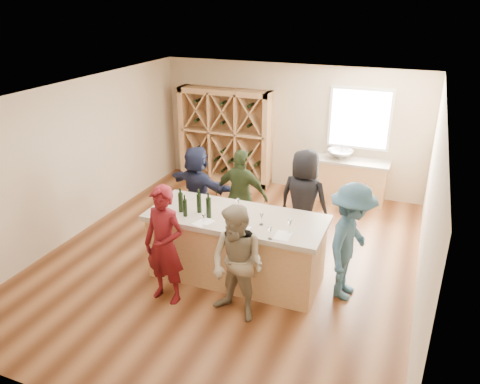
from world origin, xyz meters
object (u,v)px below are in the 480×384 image
at_px(person_far_mid, 241,196).
at_px(wine_bottle_d, 209,208).
at_px(wine_bottle_c, 199,203).
at_px(person_far_right, 304,201).
at_px(person_server, 350,242).
at_px(sink, 340,154).
at_px(wine_bottle_a, 181,202).
at_px(person_near_left, 164,245).
at_px(wine_rack, 225,136).
at_px(person_near_right, 237,264).
at_px(tasting_counter_base, 236,249).
at_px(wine_bottle_b, 185,208).
at_px(person_far_left, 197,188).

bearing_deg(person_far_mid, wine_bottle_d, 93.13).
relative_size(wine_bottle_c, person_far_right, 0.16).
bearing_deg(person_server, wine_bottle_c, 104.17).
height_order(sink, wine_bottle_d, wine_bottle_d).
height_order(wine_bottle_a, person_near_left, person_near_left).
bearing_deg(person_far_mid, person_server, 154.51).
distance_m(wine_rack, person_near_right, 5.19).
bearing_deg(tasting_counter_base, wine_bottle_b, -157.51).
bearing_deg(person_far_mid, person_near_left, 82.58).
xyz_separation_m(sink, wine_bottle_d, (-1.24, -3.92, 0.22)).
height_order(tasting_counter_base, person_far_mid, person_far_mid).
height_order(wine_bottle_a, person_far_left, person_far_left).
xyz_separation_m(wine_bottle_b, person_near_left, (-0.02, -0.60, -0.32)).
height_order(tasting_counter_base, person_far_right, person_far_right).
height_order(wine_rack, wine_bottle_c, wine_rack).
bearing_deg(wine_bottle_b, wine_bottle_c, 55.68).
distance_m(wine_bottle_d, person_near_right, 1.10).
height_order(person_near_right, person_far_left, person_near_right).
bearing_deg(sink, person_far_mid, -117.14).
xyz_separation_m(wine_bottle_a, wine_bottle_c, (0.27, 0.08, -0.01)).
height_order(wine_bottle_b, wine_bottle_c, wine_bottle_c).
relative_size(person_near_right, person_far_left, 1.03).
bearing_deg(person_near_left, wine_rack, 109.30).
distance_m(person_near_right, person_server, 1.69).
distance_m(wine_rack, person_far_right, 3.56).
height_order(wine_rack, person_near_right, wine_rack).
distance_m(wine_bottle_a, person_server, 2.58).
bearing_deg(person_far_left, person_server, 173.41).
relative_size(person_near_right, person_far_mid, 0.98).
relative_size(wine_bottle_b, person_near_left, 0.15).
bearing_deg(person_near_left, person_server, 29.65).
bearing_deg(sink, person_far_left, -132.97).
xyz_separation_m(tasting_counter_base, person_far_right, (0.72, 1.29, 0.41)).
bearing_deg(wine_bottle_a, wine_bottle_d, -3.00).
distance_m(person_near_left, person_near_right, 1.12).
xyz_separation_m(person_near_left, person_server, (2.43, 1.06, 0.00)).
distance_m(wine_bottle_c, wine_bottle_d, 0.24).
xyz_separation_m(wine_bottle_a, wine_bottle_d, (0.48, -0.03, 0.00)).
bearing_deg(tasting_counter_base, person_far_left, 134.80).
relative_size(wine_rack, wine_bottle_d, 7.02).
bearing_deg(person_near_right, person_server, 53.61).
bearing_deg(person_server, person_far_right, 48.68).
relative_size(wine_bottle_a, person_far_right, 0.17).
bearing_deg(wine_bottle_b, person_server, 10.63).
bearing_deg(tasting_counter_base, sink, 76.73).
xyz_separation_m(wine_bottle_d, person_far_left, (-0.98, 1.55, -0.42)).
bearing_deg(wine_bottle_c, person_far_left, 118.00).
relative_size(sink, person_far_right, 0.30).
xyz_separation_m(wine_bottle_c, person_far_mid, (0.17, 1.32, -0.38)).
xyz_separation_m(wine_rack, wine_bottle_b, (1.12, -4.08, 0.11)).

